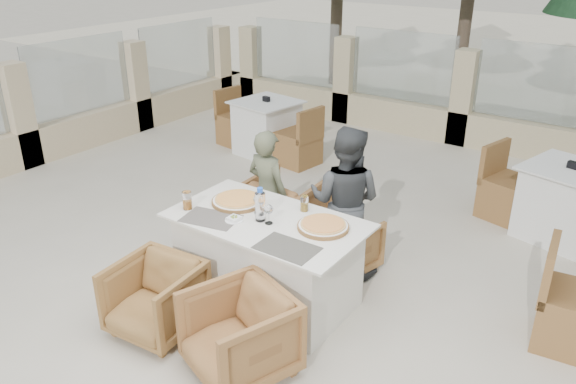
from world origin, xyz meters
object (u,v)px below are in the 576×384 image
Objects in this scene: pizza_left at (237,200)px; bg_table_b at (564,203)px; armchair_near_right at (239,335)px; water_bottle at (260,204)px; pizza_right at (323,225)px; olive_dish at (234,218)px; diner_right at (345,201)px; wine_glass_centre at (258,203)px; bg_table_a at (267,128)px; beer_glass_left at (187,200)px; beer_glass_right at (304,203)px; armchair_far_left at (287,206)px; dining_table at (267,260)px; armchair_near_left at (155,298)px; diner_left at (268,192)px; armchair_far_right at (342,244)px; wine_glass_near at (269,213)px.

bg_table_b is at bearing 48.95° from pizza_left.
water_bottle is at bearing 137.13° from armchair_near_right.
armchair_near_right is (-0.09, -0.94, -0.48)m from pizza_right.
olive_dish reaches higher than bg_table_b.
pizza_left is 0.96m from diner_right.
bg_table_a is (-2.06, 2.82, -0.48)m from wine_glass_centre.
beer_glass_right is (0.82, 0.53, -0.01)m from beer_glass_left.
water_bottle is 1.33m from armchair_far_left.
pizza_left is at bearing 165.78° from dining_table.
armchair_near_left is at bearing 54.36° from diner_right.
beer_glass_right is at bearing 130.90° from armchair_far_left.
pizza_right is 1.13m from diner_left.
dining_table is at bearing 41.57° from olive_dish.
armchair_near_right is 0.42× the size of bg_table_a.
beer_glass_left is 0.09× the size of bg_table_b.
pizza_right is at bearing 24.57° from olive_dish.
armchair_far_right is at bearing 76.91° from beer_glass_right.
diner_left is 2.76m from bg_table_a.
wine_glass_near is 0.99m from armchair_near_right.
olive_dish is at bearing -126.75° from beer_glass_right.
wine_glass_centre is 0.29× the size of armchair_near_left.
beer_glass_left is 1.16× the size of beer_glass_right.
armchair_far_left is 0.57× the size of diner_left.
water_bottle is at bearing 16.31° from beer_glass_left.
armchair_far_right is 1.78m from armchair_near_left.
beer_glass_left is 3.80m from bg_table_b.
bg_table_b is at bearing 61.60° from pizza_right.
diner_right is at bearing 70.68° from dining_table.
water_bottle is 3.28m from bg_table_b.
diner_right reaches higher than olive_dish.
wine_glass_centre reaches higher than olive_dish.
wine_glass_centre is 1.10m from armchair_near_left.
bg_table_b reaches higher than armchair_far_left.
pizza_left is 0.69× the size of armchair_near_left.
water_bottle is 1.09m from armchair_near_left.
dining_table is at bearing 85.13° from armchair_far_right.
beer_glass_right is (0.29, 0.26, -0.03)m from wine_glass_centre.
water_bottle reaches higher than wine_glass_near.
pizza_left is at bearing -48.75° from bg_table_a.
bg_table_b is (1.93, 2.57, -0.48)m from wine_glass_centre.
armchair_far_left is at bearing 117.23° from dining_table.
pizza_left is 2.87× the size of beer_glass_left.
bg_table_a is (-2.55, 3.69, 0.07)m from armchair_near_right.
olive_dish is at bearing -48.54° from bg_table_a.
armchair_far_left is (-0.15, 0.94, -0.47)m from pizza_left.
pizza_left reaches higher than pizza_right.
bg_table_b is at bearing -141.15° from diner_right.
pizza_left is at bearing 60.37° from armchair_far_right.
pizza_left is 0.48m from wine_glass_near.
armchair_near_right is at bearing -48.76° from olive_dish.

